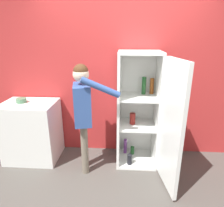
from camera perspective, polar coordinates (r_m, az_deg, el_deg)
The scene contains 6 objects.
ground_plane at distance 2.84m, azimuth 1.46°, elevation -22.96°, with size 12.00×12.00×0.00m, color #4C4742.
wall_back at distance 3.15m, azimuth 2.37°, elevation 7.61°, with size 7.00×0.06×2.55m.
refrigerator at distance 2.89m, azimuth 9.16°, elevation -2.70°, with size 0.74×1.14×1.69m.
person at distance 2.70m, azimuth -8.25°, elevation -0.73°, with size 0.67×0.51×1.56m.
counter at distance 3.41m, azimuth -21.88°, elevation -7.31°, with size 0.80×0.60×0.93m.
bowl at distance 3.29m, azimuth -24.48°, elevation 0.81°, with size 0.15×0.15×0.07m.
Camera 1 is at (0.07, -2.11, 1.90)m, focal length 32.00 mm.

